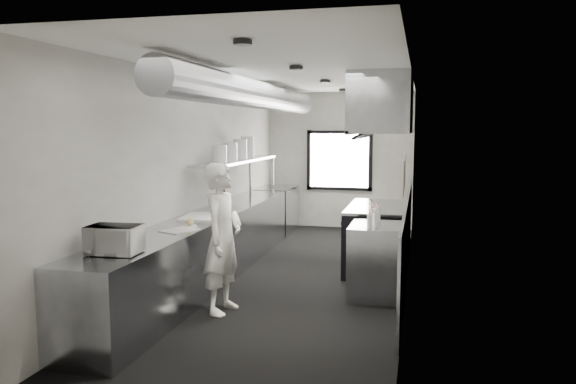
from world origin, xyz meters
The scene contains 35 objects.
floor centered at (0.00, 0.00, 0.00)m, with size 3.00×8.00×0.01m, color black.
ceiling centered at (0.00, 0.00, 2.80)m, with size 3.00×8.00×0.01m, color white.
wall_back centered at (0.00, 4.00, 1.40)m, with size 3.00×0.02×2.80m, color beige.
wall_front centered at (0.00, -4.00, 1.40)m, with size 3.00×0.02×2.80m, color beige.
wall_left centered at (-1.50, 0.00, 1.40)m, with size 0.02×8.00×2.80m, color beige.
wall_right centered at (1.50, 0.00, 1.40)m, with size 0.02×8.00×2.80m, color beige.
wall_cladding centered at (1.48, 0.30, 0.55)m, with size 0.03×5.50×1.10m, color #8F959C.
hvac_duct centered at (-0.70, 0.40, 2.55)m, with size 0.40×0.40×6.40m, color gray.
service_window centered at (0.00, 3.96, 1.40)m, with size 1.36×0.05×1.25m.
exhaust_hood centered at (1.10, 0.70, 2.39)m, with size 0.81×2.20×0.88m.
prep_counter centered at (-1.15, -0.50, 0.45)m, with size 0.70×6.00×0.90m, color #8F959C.
pass_shelf centered at (-1.19, 1.00, 1.54)m, with size 0.45×3.00×0.68m.
range centered at (1.04, 0.70, 0.47)m, with size 0.88×1.60×0.94m.
bottle_station centered at (1.15, -0.70, 0.45)m, with size 0.65×0.80×0.90m, color #8F959C.
far_work_table centered at (-1.15, 3.20, 0.45)m, with size 0.70×1.20×0.90m, color #8F959C.
notice_sheet_a centered at (1.47, -1.20, 1.60)m, with size 0.02×0.28×0.38m, color beige.
notice_sheet_b centered at (1.47, -1.55, 1.55)m, with size 0.02×0.28×0.38m, color beige.
line_cook centered at (-0.49, -1.65, 0.84)m, with size 0.62×0.40×1.69m, color white.
microwave centered at (-1.13, -2.84, 1.03)m, with size 0.45×0.34×0.27m, color silver.
deli_tub_a centered at (-1.28, -2.35, 0.95)m, with size 0.14×0.14×0.10m, color #ACB7A8.
deli_tub_b centered at (-1.28, -2.24, 0.95)m, with size 0.14×0.14×0.10m, color #ACB7A8.
newspaper centered at (-1.03, -1.62, 0.90)m, with size 0.31×0.39×0.01m, color silver.
small_plate centered at (-1.02, -1.34, 0.91)m, with size 0.16×0.16×0.01m, color silver.
pastry centered at (-1.02, -1.34, 0.96)m, with size 0.09×0.09×0.09m, color #D2B86E.
cutting_board centered at (-1.14, -0.67, 0.91)m, with size 0.49×0.66×0.02m, color silver.
knife_block centered at (-1.27, 0.43, 1.02)m, with size 0.10×0.22×0.24m, color brown.
plate_stack_a centered at (-1.21, 0.21, 1.70)m, with size 0.22×0.22×0.25m, color silver.
plate_stack_b centered at (-1.18, 0.59, 1.71)m, with size 0.22×0.22×0.28m, color silver.
plate_stack_c centered at (-1.23, 1.22, 1.73)m, with size 0.23×0.23×0.32m, color silver.
plate_stack_d centered at (-1.21, 1.57, 1.75)m, with size 0.23×0.23×0.36m, color silver.
squeeze_bottle_a centered at (1.08, -0.97, 0.98)m, with size 0.05×0.05×0.16m, color silver.
squeeze_bottle_b centered at (1.13, -0.83, 0.98)m, with size 0.06×0.06×0.17m, color silver.
squeeze_bottle_c centered at (1.07, -0.67, 1.00)m, with size 0.07×0.07×0.20m, color silver.
squeeze_bottle_d centered at (1.12, -0.53, 0.99)m, with size 0.06×0.06×0.18m, color silver.
squeeze_bottle_e centered at (1.13, -0.36, 1.00)m, with size 0.07×0.07×0.20m, color silver.
Camera 1 is at (1.65, -7.45, 2.08)m, focal length 34.74 mm.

